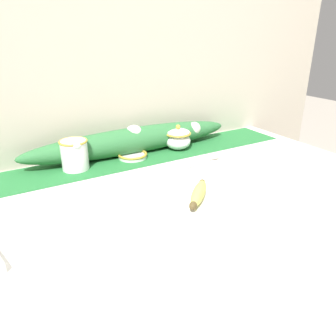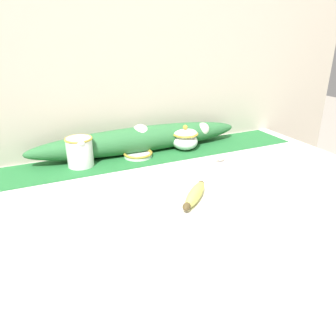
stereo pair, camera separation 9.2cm
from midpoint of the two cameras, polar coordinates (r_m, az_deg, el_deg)
The scene contains 9 objects.
countertop at distance 1.38m, azimuth 2.29°, elevation -18.92°, with size 1.43×0.69×0.90m, color silver.
back_wall at distance 1.38m, azimuth -4.43°, elevation 15.82°, with size 2.23×0.04×2.40m, color #B7AD99.
table_runner at distance 1.32m, azimuth -1.97°, elevation 2.11°, with size 1.32×0.21×0.00m, color #236B33.
cream_pitcher at distance 1.23m, azimuth -13.11°, elevation 2.92°, with size 0.10×0.12×0.11m.
sugar_bowl at distance 1.38m, azimuth 4.89°, elevation 5.07°, with size 0.11×0.11×0.11m.
small_dish at distance 1.31m, azimuth -3.25°, elevation 2.38°, with size 0.12×0.12×0.02m.
banana at distance 0.98m, azimuth 7.26°, elevation -4.69°, with size 0.15×0.15×0.04m.
spoon at distance 1.29m, azimuth 10.75°, elevation 1.26°, with size 0.18×0.05×0.01m.
poinsettia_garland at distance 1.35m, azimuth -2.79°, elevation 5.02°, with size 0.90×0.12×0.12m.
Camera 2 is at (-0.44, -0.93, 1.37)m, focal length 35.00 mm.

